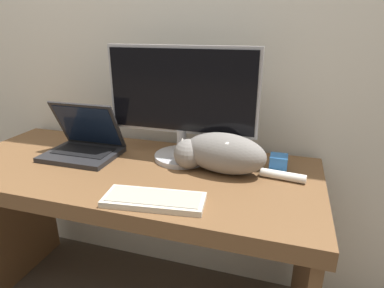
% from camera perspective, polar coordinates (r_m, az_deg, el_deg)
% --- Properties ---
extents(wall_back, '(6.40, 0.06, 2.60)m').
position_cam_1_polar(wall_back, '(1.53, -5.56, 21.59)').
color(wall_back, silver).
rests_on(wall_back, ground_plane).
extents(desk, '(1.47, 0.63, 0.73)m').
position_cam_1_polar(desk, '(1.37, -10.58, -9.87)').
color(desk, brown).
rests_on(desk, ground_plane).
extents(monitor, '(0.62, 0.23, 0.46)m').
position_cam_1_polar(monitor, '(1.29, -1.93, 7.46)').
color(monitor, '#B2B2B7').
rests_on(monitor, desk).
extents(laptop, '(0.30, 0.23, 0.23)m').
position_cam_1_polar(laptop, '(1.46, -18.67, -0.15)').
color(laptop, '#232326').
rests_on(laptop, desk).
extents(external_keyboard, '(0.33, 0.16, 0.02)m').
position_cam_1_polar(external_keyboard, '(1.04, -6.75, -9.79)').
color(external_keyboard, beige).
rests_on(external_keyboard, desk).
extents(cat, '(0.50, 0.19, 0.16)m').
position_cam_1_polar(cat, '(1.21, 4.94, -1.56)').
color(cat, gray).
rests_on(cat, desk).
extents(small_toy, '(0.07, 0.07, 0.07)m').
position_cam_1_polar(small_toy, '(1.27, 15.10, -3.35)').
color(small_toy, '#2D6BB7').
rests_on(small_toy, desk).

